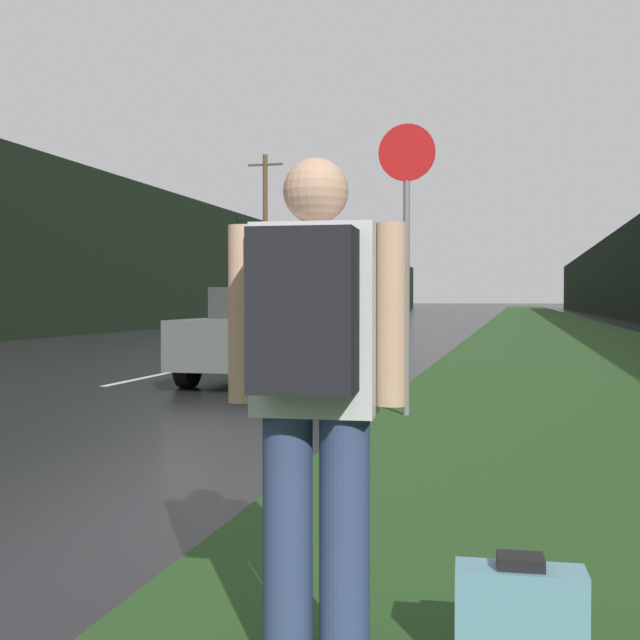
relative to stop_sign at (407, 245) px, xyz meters
The scene contains 9 objects.
grass_verge 30.54m from the stop_sign, 85.11° to the left, with size 6.00×240.00×0.02m, color #26471E.
lane_stripe_c 6.02m from the stop_sign, 143.31° to the left, with size 0.12×3.00×0.01m, color silver.
lane_stripe_d 11.54m from the stop_sign, 113.82° to the left, with size 0.12×3.00×0.01m, color silver.
treeline_far_side 43.02m from the stop_sign, 110.14° to the left, with size 2.00×140.00×6.04m, color black.
utility_pole_far 32.14m from the stop_sign, 110.37° to the left, with size 1.80×0.24×8.51m.
stop_sign is the anchor object (origin of this frame).
hitchhiker_with_backpack 6.00m from the stop_sign, 85.20° to the right, with size 0.59×0.42×1.70m.
suitcase 6.11m from the stop_sign, 78.77° to the right, with size 0.42×0.18×0.41m.
car_passing_near 4.34m from the stop_sign, 126.60° to the left, with size 1.93×4.05×1.42m.
Camera 1 is at (5.73, 1.21, 1.23)m, focal length 45.00 mm.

